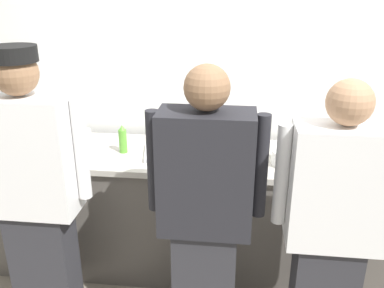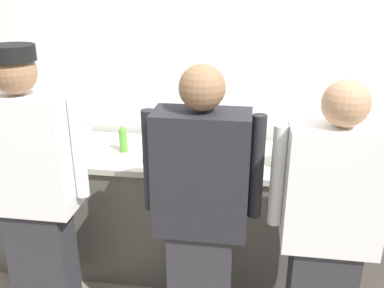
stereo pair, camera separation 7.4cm
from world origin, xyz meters
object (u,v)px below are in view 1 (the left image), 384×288
object	(u,v)px
ramekin_green_sauce	(347,153)
deli_cup	(85,136)
squeeze_bottle_primary	(123,139)
ramekin_orange_sauce	(338,161)
plate_stack_front	(290,158)
ramekin_yellow_sauce	(76,151)
mixing_bowl_steel	(40,140)
sheet_tray	(180,152)
chef_far_right	(331,229)
chefs_knife	(239,163)
chef_center	(205,216)
chef_near_left	(35,194)
ramekin_red_sauce	(318,147)

from	to	relation	value
ramekin_green_sauce	deli_cup	bearing A→B (deg)	178.48
squeeze_bottle_primary	ramekin_orange_sauce	distance (m)	1.42
ramekin_orange_sauce	plate_stack_front	bearing A→B (deg)	-174.26
ramekin_yellow_sauce	ramekin_green_sauce	xyz separation A→B (m)	(1.81, 0.17, 0.00)
mixing_bowl_steel	sheet_tray	xyz separation A→B (m)	(0.97, 0.04, -0.06)
chef_far_right	chefs_knife	xyz separation A→B (m)	(-0.47, 0.63, 0.06)
chef_far_right	ramekin_green_sauce	xyz separation A→B (m)	(0.25, 0.82, 0.08)
chef_center	sheet_tray	world-z (taller)	chef_center
squeeze_bottle_primary	ramekin_orange_sauce	bearing A→B (deg)	-1.92
chef_center	ramekin_green_sauce	bearing A→B (deg)	42.60
sheet_tray	ramekin_orange_sauce	world-z (taller)	ramekin_orange_sauce
sheet_tray	ramekin_yellow_sauce	world-z (taller)	ramekin_yellow_sauce
chef_near_left	chef_center	distance (m)	0.94
chef_near_left	deli_cup	size ratio (longest dim) A/B	16.94
chefs_knife	sheet_tray	bearing A→B (deg)	163.26
plate_stack_front	ramekin_yellow_sauce	xyz separation A→B (m)	(-1.42, 0.00, -0.03)
squeeze_bottle_primary	chefs_knife	world-z (taller)	squeeze_bottle_primary
ramekin_orange_sauce	ramekin_green_sauce	distance (m)	0.17
ramekin_orange_sauce	ramekin_red_sauce	world-z (taller)	ramekin_orange_sauce
chef_center	sheet_tray	bearing A→B (deg)	108.05
chefs_knife	chef_center	bearing A→B (deg)	-104.80
mixing_bowl_steel	ramekin_orange_sauce	world-z (taller)	mixing_bowl_steel
squeeze_bottle_primary	plate_stack_front	bearing A→B (deg)	-4.05
plate_stack_front	chefs_knife	world-z (taller)	plate_stack_front
chef_far_right	squeeze_bottle_primary	world-z (taller)	chef_far_right
plate_stack_front	ramekin_red_sauce	size ratio (longest dim) A/B	2.14
chefs_knife	ramekin_orange_sauce	bearing A→B (deg)	4.61
plate_stack_front	deli_cup	xyz separation A→B (m)	(-1.43, 0.22, 0.00)
chef_near_left	sheet_tray	size ratio (longest dim) A/B	3.61
ramekin_yellow_sauce	deli_cup	distance (m)	0.22
sheet_tray	deli_cup	world-z (taller)	deli_cup
chef_near_left	ramekin_yellow_sauce	xyz separation A→B (m)	(0.00, 0.60, 0.01)
mixing_bowl_steel	ramekin_yellow_sauce	xyz separation A→B (m)	(0.28, -0.06, -0.05)
ramekin_orange_sauce	chefs_knife	world-z (taller)	ramekin_orange_sauce
chef_near_left	chefs_knife	size ratio (longest dim) A/B	6.21
sheet_tray	chef_center	bearing A→B (deg)	-71.95
plate_stack_front	ramekin_green_sauce	xyz separation A→B (m)	(0.40, 0.17, -0.02)
mixing_bowl_steel	ramekin_green_sauce	world-z (taller)	mixing_bowl_steel
ramekin_green_sauce	ramekin_orange_sauce	bearing A→B (deg)	-122.02
chef_center	squeeze_bottle_primary	world-z (taller)	chef_center
chef_near_left	mixing_bowl_steel	distance (m)	0.71
chef_far_right	squeeze_bottle_primary	bearing A→B (deg)	149.96
chef_center	ramekin_yellow_sauce	xyz separation A→B (m)	(-0.93, 0.64, 0.05)
chef_near_left	ramekin_orange_sauce	xyz separation A→B (m)	(1.73, 0.62, 0.01)
chef_center	mixing_bowl_steel	distance (m)	1.40
chef_center	ramekin_orange_sauce	xyz separation A→B (m)	(0.79, 0.67, 0.05)
ramekin_green_sauce	ramekin_red_sauce	xyz separation A→B (m)	(-0.17, 0.10, -0.00)
ramekin_green_sauce	ramekin_yellow_sauce	bearing A→B (deg)	-174.62
squeeze_bottle_primary	deli_cup	bearing A→B (deg)	156.04
ramekin_orange_sauce	ramekin_red_sauce	distance (m)	0.25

